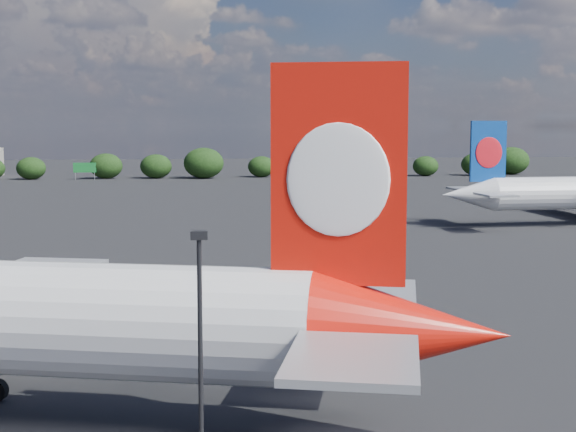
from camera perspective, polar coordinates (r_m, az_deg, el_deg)
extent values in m
plane|color=black|center=(104.41, -12.11, -1.56)|extent=(500.00, 500.00, 0.00)
cone|color=red|center=(35.59, 8.73, -8.16)|extent=(9.64, 7.43, 5.33)
cube|color=red|center=(34.64, 3.62, 2.93)|extent=(5.79, 2.09, 9.59)
ellipsoid|color=white|center=(34.33, 3.57, 2.58)|extent=(4.37, 1.41, 4.90)
ellipsoid|color=white|center=(34.97, 3.66, 2.65)|extent=(4.37, 1.41, 4.90)
cube|color=gray|center=(29.88, 4.64, -10.11)|extent=(6.34, 7.45, 0.32)
cube|color=gray|center=(41.24, 5.73, -5.49)|extent=(6.34, 7.45, 0.32)
cone|color=silver|center=(114.86, 12.67, 1.50)|extent=(7.71, 5.00, 4.71)
cube|color=navy|center=(115.61, 14.04, 4.49)|extent=(5.19, 0.67, 8.47)
ellipsoid|color=red|center=(115.35, 14.09, 4.40)|extent=(3.96, 0.34, 4.33)
ellipsoid|color=red|center=(115.87, 13.98, 4.41)|extent=(3.96, 0.34, 4.33)
cube|color=gray|center=(110.82, 14.58, 1.47)|extent=(4.45, 5.81, 0.28)
cube|color=gray|center=(120.31, 12.58, 1.90)|extent=(4.45, 5.81, 0.28)
cylinder|color=black|center=(27.20, -6.21, -12.81)|extent=(0.16, 0.16, 10.60)
cube|color=black|center=(25.93, -6.35, -1.37)|extent=(0.55, 0.30, 0.28)
cube|color=#146527|center=(220.97, -14.26, 3.36)|extent=(6.00, 0.30, 2.60)
cylinder|color=gray|center=(221.41, -14.88, 2.78)|extent=(0.20, 0.20, 2.00)
cylinder|color=gray|center=(220.80, -13.60, 2.80)|extent=(0.20, 0.20, 2.00)
cube|color=yellow|center=(225.29, -6.47, 3.77)|extent=(5.00, 0.30, 3.00)
cylinder|color=gray|center=(225.43, -6.46, 3.07)|extent=(0.30, 0.30, 2.50)
ellipsoid|color=black|center=(225.22, -17.81, 3.25)|extent=(7.79, 6.59, 5.99)
ellipsoid|color=black|center=(223.33, -12.82, 3.49)|extent=(8.92, 7.55, 6.86)
ellipsoid|color=black|center=(222.00, -9.37, 3.51)|extent=(8.56, 7.25, 6.59)
ellipsoid|color=black|center=(219.68, -6.02, 3.76)|extent=(10.90, 9.22, 8.38)
ellipsoid|color=black|center=(224.49, -1.90, 3.53)|extent=(7.62, 6.45, 5.86)
ellipsoid|color=black|center=(225.58, 1.20, 3.86)|extent=(10.84, 9.17, 8.34)
ellipsoid|color=black|center=(225.34, 5.87, 3.67)|extent=(9.25, 7.83, 7.11)
ellipsoid|color=black|center=(233.01, 9.76, 3.52)|extent=(7.41, 6.27, 5.70)
ellipsoid|color=black|center=(238.00, 13.21, 3.61)|extent=(8.48, 7.18, 6.53)
ellipsoid|color=black|center=(245.99, 15.61, 3.81)|extent=(10.53, 8.91, 8.10)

